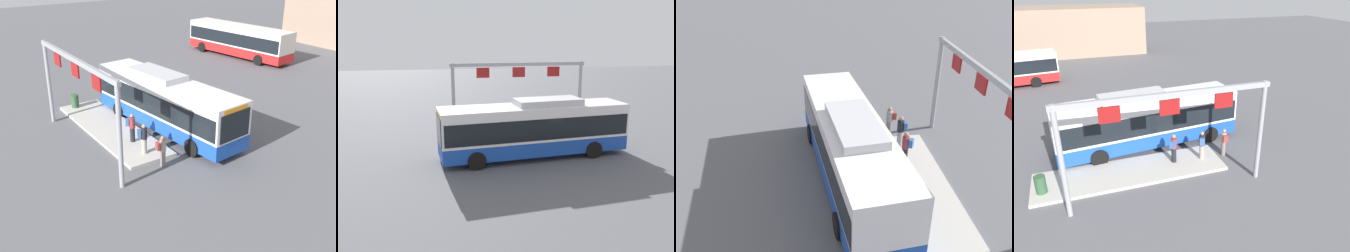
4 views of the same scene
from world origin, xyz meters
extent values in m
plane|color=#56565B|center=(0.00, 0.00, 0.00)|extent=(120.00, 120.00, 0.00)
cube|color=#B2ADA3|center=(-1.67, -2.89, 0.08)|extent=(10.00, 2.80, 0.16)
cube|color=#1947AD|center=(0.00, 0.00, 0.77)|extent=(11.19, 3.59, 0.85)
cube|color=silver|center=(0.00, 0.00, 2.15)|extent=(11.19, 3.59, 1.90)
cube|color=black|center=(0.00, 0.00, 1.95)|extent=(10.98, 3.60, 1.20)
cube|color=black|center=(5.49, 0.55, 2.05)|extent=(0.25, 2.12, 1.50)
cube|color=#B7B7BC|center=(-0.82, -0.08, 3.28)|extent=(4.00, 2.13, 0.36)
cube|color=orange|center=(5.42, 0.54, 2.90)|extent=(0.29, 1.75, 0.28)
cylinder|color=black|center=(3.56, 1.56, 0.50)|extent=(1.02, 0.40, 1.00)
cylinder|color=black|center=(3.80, -0.82, 0.50)|extent=(1.02, 0.40, 1.00)
cylinder|color=black|center=(-3.40, 0.86, 0.50)|extent=(1.02, 0.40, 1.00)
cylinder|color=black|center=(-3.16, -1.52, 0.50)|extent=(1.02, 0.40, 1.00)
cylinder|color=gray|center=(2.35, -2.91, 0.58)|extent=(0.36, 0.36, 0.85)
cylinder|color=black|center=(2.35, -2.91, 1.31)|extent=(0.44, 0.44, 0.60)
sphere|color=#9E755B|center=(2.35, -2.91, 1.72)|extent=(0.22, 0.22, 0.22)
cube|color=#335993|center=(2.26, -3.15, 1.34)|extent=(0.33, 0.27, 0.40)
cylinder|color=slate|center=(3.81, -2.70, 0.42)|extent=(0.31, 0.31, 0.85)
cylinder|color=gray|center=(3.81, -2.70, 1.15)|extent=(0.38, 0.38, 0.60)
sphere|color=#9E755B|center=(3.81, -2.70, 1.56)|extent=(0.22, 0.22, 0.22)
cube|color=maroon|center=(3.78, -2.95, 1.18)|extent=(0.30, 0.22, 0.40)
cylinder|color=black|center=(0.76, -2.73, 0.58)|extent=(0.39, 0.39, 0.85)
cylinder|color=maroon|center=(0.76, -2.73, 1.31)|extent=(0.47, 0.47, 0.60)
sphere|color=#9E755B|center=(0.76, -2.73, 1.72)|extent=(0.22, 0.22, 0.22)
cube|color=#335993|center=(0.61, -2.95, 1.34)|extent=(0.33, 0.31, 0.40)
cylinder|color=gray|center=(4.40, -5.35, 2.60)|extent=(0.24, 0.24, 5.20)
cube|color=gray|center=(-0.25, -5.35, 5.05)|extent=(9.71, 0.20, 0.24)
cube|color=maroon|center=(-0.25, -5.35, 4.50)|extent=(0.90, 0.08, 0.70)
cube|color=maroon|center=(2.31, -5.35, 4.50)|extent=(0.90, 0.08, 0.70)
camera|label=1|loc=(19.04, -12.61, 10.31)|focal=43.52mm
camera|label=2|loc=(5.39, 19.80, 6.98)|focal=38.59mm
camera|label=3|loc=(-13.60, 1.93, 10.16)|focal=39.78mm
camera|label=4|loc=(-4.13, -17.89, 9.56)|focal=35.16mm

